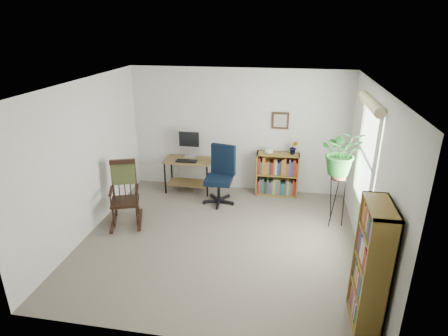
% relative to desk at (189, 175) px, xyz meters
% --- Properties ---
extents(floor, '(4.20, 4.00, 0.00)m').
position_rel_desk_xyz_m(floor, '(0.94, -1.70, -0.33)').
color(floor, slate).
rests_on(floor, ground).
extents(ceiling, '(4.20, 4.00, 0.00)m').
position_rel_desk_xyz_m(ceiling, '(0.94, -1.70, 2.07)').
color(ceiling, silver).
rests_on(ceiling, ground).
extents(wall_back, '(4.20, 0.00, 2.40)m').
position_rel_desk_xyz_m(wall_back, '(0.94, 0.30, 0.87)').
color(wall_back, silver).
rests_on(wall_back, ground).
extents(wall_front, '(4.20, 0.00, 2.40)m').
position_rel_desk_xyz_m(wall_front, '(0.94, -3.70, 0.87)').
color(wall_front, silver).
rests_on(wall_front, ground).
extents(wall_left, '(0.00, 4.00, 2.40)m').
position_rel_desk_xyz_m(wall_left, '(-1.16, -1.70, 0.87)').
color(wall_left, silver).
rests_on(wall_left, ground).
extents(wall_right, '(0.00, 4.00, 2.40)m').
position_rel_desk_xyz_m(wall_right, '(3.04, -1.70, 0.87)').
color(wall_right, silver).
rests_on(wall_right, ground).
extents(window, '(0.12, 1.20, 1.50)m').
position_rel_desk_xyz_m(window, '(3.00, -1.40, 1.07)').
color(window, white).
rests_on(window, wall_right).
extents(desk, '(0.92, 0.50, 0.66)m').
position_rel_desk_xyz_m(desk, '(0.00, 0.00, 0.00)').
color(desk, brown).
rests_on(desk, floor).
extents(monitor, '(0.46, 0.16, 0.56)m').
position_rel_desk_xyz_m(monitor, '(-0.00, 0.14, 0.61)').
color(monitor, silver).
rests_on(monitor, desk).
extents(keyboard, '(0.40, 0.15, 0.02)m').
position_rel_desk_xyz_m(keyboard, '(-0.00, -0.12, 0.34)').
color(keyboard, black).
rests_on(keyboard, desk).
extents(office_chair, '(0.72, 0.72, 1.10)m').
position_rel_desk_xyz_m(office_chair, '(0.69, -0.44, 0.22)').
color(office_chair, black).
rests_on(office_chair, floor).
extents(rocking_chair, '(0.85, 1.07, 1.09)m').
position_rel_desk_xyz_m(rocking_chair, '(-0.70, -1.45, 0.21)').
color(rocking_chair, black).
rests_on(rocking_chair, floor).
extents(low_bookshelf, '(0.81, 0.27, 0.85)m').
position_rel_desk_xyz_m(low_bookshelf, '(1.74, 0.12, 0.10)').
color(low_bookshelf, olive).
rests_on(low_bookshelf, floor).
extents(tall_bookshelf, '(0.28, 0.64, 1.47)m').
position_rel_desk_xyz_m(tall_bookshelf, '(2.86, -3.08, 0.41)').
color(tall_bookshelf, olive).
rests_on(tall_bookshelf, floor).
extents(plant_stand, '(0.36, 0.36, 0.98)m').
position_rel_desk_xyz_m(plant_stand, '(2.74, -0.90, 0.16)').
color(plant_stand, black).
rests_on(plant_stand, floor).
extents(spider_plant, '(1.69, 1.88, 1.46)m').
position_rel_desk_xyz_m(spider_plant, '(2.74, -0.90, 1.31)').
color(spider_plant, '#226123').
rests_on(spider_plant, plant_stand).
extents(potted_plant_small, '(0.13, 0.24, 0.11)m').
position_rel_desk_xyz_m(potted_plant_small, '(2.02, 0.13, 0.57)').
color(potted_plant_small, '#226123').
rests_on(potted_plant_small, low_bookshelf).
extents(framed_picture, '(0.32, 0.04, 0.32)m').
position_rel_desk_xyz_m(framed_picture, '(1.74, 0.27, 1.12)').
color(framed_picture, black).
rests_on(framed_picture, wall_back).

